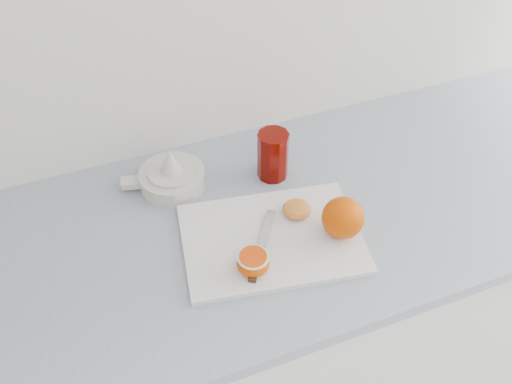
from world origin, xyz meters
The scene contains 8 objects.
counter centered at (0.08, 1.70, 0.45)m, with size 2.56×0.64×0.89m.
cutting_board centered at (0.12, 1.63, 0.90)m, with size 0.36×0.26×0.01m, color silver.
whole_orange centered at (0.26, 1.59, 0.95)m, with size 0.09×0.09×0.09m.
half_orange centered at (0.06, 1.57, 0.92)m, with size 0.06×0.06×0.04m.
squeezed_shell centered at (0.20, 1.67, 0.92)m, with size 0.06×0.06×0.03m.
paring_knife centered at (0.08, 1.58, 0.91)m, with size 0.12×0.17×0.01m.
citrus_juicer centered at (-0.02, 1.87, 0.92)m, with size 0.19×0.15×0.10m.
red_tumbler centered at (0.21, 1.82, 0.94)m, with size 0.07×0.07×0.12m.
Camera 1 is at (-0.19, 0.91, 1.77)m, focal length 40.00 mm.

